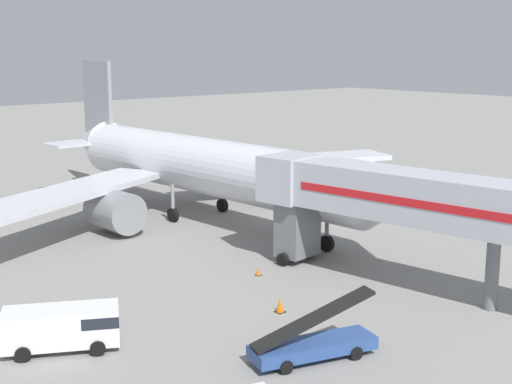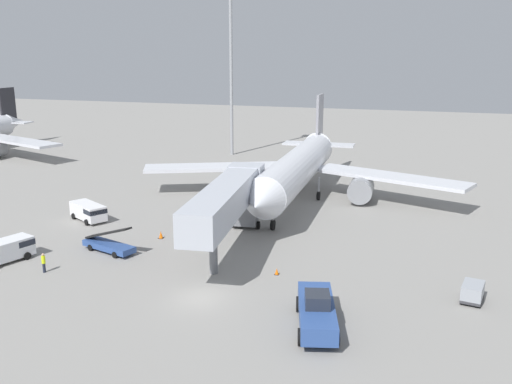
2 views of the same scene
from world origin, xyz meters
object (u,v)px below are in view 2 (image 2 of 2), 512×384
(service_van_near_left, at_px, (89,211))
(safety_cone_alpha, at_px, (277,271))
(ground_crew_worker_foreground, at_px, (44,262))
(safety_cone_bravo, at_px, (161,235))
(pushback_tug, at_px, (317,311))
(service_van_near_center, at_px, (5,250))
(safety_cone_charlie, at_px, (210,224))
(belt_loader_truck, at_px, (109,244))
(apron_light_mast, at_px, (231,33))
(jet_bridge, at_px, (229,199))
(baggage_cart_far_center, at_px, (473,292))
(airplane_at_gate, at_px, (299,168))

(service_van_near_left, height_order, safety_cone_alpha, service_van_near_left)
(ground_crew_worker_foreground, xyz_separation_m, safety_cone_bravo, (5.11, 11.14, -0.54))
(pushback_tug, bearing_deg, service_van_near_center, 173.40)
(safety_cone_bravo, relative_size, safety_cone_charlie, 1.46)
(belt_loader_truck, distance_m, service_van_near_left, 11.06)
(pushback_tug, distance_m, safety_cone_charlie, 24.51)
(apron_light_mast, bearing_deg, jet_bridge, -69.37)
(service_van_near_center, height_order, safety_cone_alpha, service_van_near_center)
(ground_crew_worker_foreground, bearing_deg, safety_cone_bravo, 65.34)
(pushback_tug, height_order, service_van_near_left, pushback_tug)
(safety_cone_alpha, bearing_deg, apron_light_mast, 114.62)
(belt_loader_truck, height_order, baggage_cart_far_center, belt_loader_truck)
(belt_loader_truck, relative_size, safety_cone_charlie, 11.64)
(jet_bridge, height_order, pushback_tug, jet_bridge)
(baggage_cart_far_center, height_order, safety_cone_charlie, baggage_cart_far_center)
(belt_loader_truck, distance_m, safety_cone_bravo, 5.76)
(service_van_near_center, bearing_deg, service_van_near_left, 91.71)
(service_van_near_center, xyz_separation_m, safety_cone_bravo, (9.97, 10.15, -0.76))
(ground_crew_worker_foreground, height_order, safety_cone_charlie, ground_crew_worker_foreground)
(airplane_at_gate, xyz_separation_m, safety_cone_charlie, (-6.15, -14.00, -3.80))
(baggage_cart_far_center, bearing_deg, airplane_at_gate, 128.24)
(pushback_tug, bearing_deg, jet_bridge, 131.56)
(jet_bridge, bearing_deg, apron_light_mast, 110.63)
(airplane_at_gate, relative_size, ground_crew_worker_foreground, 24.69)
(safety_cone_bravo, bearing_deg, safety_cone_charlie, 59.85)
(airplane_at_gate, distance_m, safety_cone_bravo, 21.65)
(baggage_cart_far_center, bearing_deg, safety_cone_bravo, 168.69)
(safety_cone_alpha, bearing_deg, service_van_near_left, 160.96)
(service_van_near_left, relative_size, baggage_cart_far_center, 2.13)
(service_van_near_center, xyz_separation_m, ground_crew_worker_foreground, (4.86, -0.98, -0.23))
(pushback_tug, height_order, safety_cone_bravo, pushback_tug)
(pushback_tug, relative_size, service_van_near_center, 1.42)
(safety_cone_alpha, bearing_deg, safety_cone_bravo, 158.49)
(belt_loader_truck, xyz_separation_m, safety_cone_bravo, (2.71, 5.07, -0.37))
(jet_bridge, bearing_deg, belt_loader_truck, -158.79)
(airplane_at_gate, distance_m, service_van_near_center, 35.22)
(jet_bridge, relative_size, safety_cone_bravo, 27.88)
(jet_bridge, distance_m, service_van_near_left, 18.93)
(pushback_tug, relative_size, safety_cone_bravo, 10.52)
(service_van_near_left, height_order, apron_light_mast, apron_light_mast)
(apron_light_mast, bearing_deg, pushback_tug, -64.25)
(service_van_near_left, height_order, baggage_cart_far_center, service_van_near_left)
(baggage_cart_far_center, height_order, ground_crew_worker_foreground, ground_crew_worker_foreground)
(airplane_at_gate, height_order, apron_light_mast, apron_light_mast)
(airplane_at_gate, xyz_separation_m, service_van_near_left, (-19.56, -16.34, -2.95))
(service_van_near_center, distance_m, baggage_cart_far_center, 39.15)
(safety_cone_charlie, bearing_deg, baggage_cart_far_center, -23.10)
(pushback_tug, xyz_separation_m, baggage_cart_far_center, (10.12, 7.70, -0.43))
(apron_light_mast, bearing_deg, service_van_near_center, -89.80)
(jet_bridge, relative_size, belt_loader_truck, 3.49)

